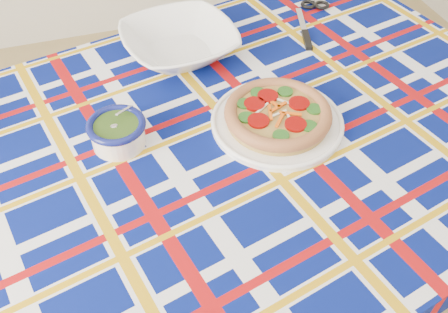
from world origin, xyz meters
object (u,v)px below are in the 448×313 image
object	(u,v)px
main_focaccia_plate	(278,114)
serving_bowl	(180,43)
dining_table	(206,172)
pesto_bowl	(117,131)

from	to	relation	value
main_focaccia_plate	serving_bowl	xyz separation A→B (m)	(-0.15, 0.35, 0.01)
dining_table	pesto_bowl	bearing A→B (deg)	144.96
serving_bowl	main_focaccia_plate	bearing A→B (deg)	-67.21
dining_table	serving_bowl	size ratio (longest dim) A/B	6.22
pesto_bowl	serving_bowl	world-z (taller)	pesto_bowl
main_focaccia_plate	serving_bowl	size ratio (longest dim) A/B	1.06
main_focaccia_plate	serving_bowl	distance (m)	0.38
dining_table	serving_bowl	bearing A→B (deg)	70.69
pesto_bowl	main_focaccia_plate	bearing A→B (deg)	-7.56
pesto_bowl	dining_table	bearing A→B (deg)	-21.49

